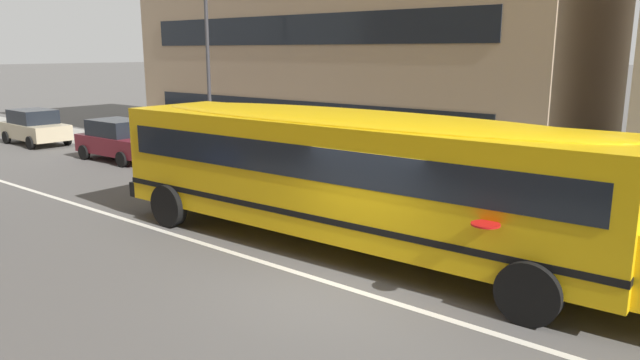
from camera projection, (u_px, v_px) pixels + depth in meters
name	position (u px, v px, depth m)	size (l,w,h in m)	color
ground_plane	(346.00, 288.00, 11.00)	(400.00, 400.00, 0.00)	#54514F
sidewalk_far	(500.00, 208.00, 16.54)	(120.00, 3.00, 0.01)	gray
lane_centreline	(346.00, 288.00, 11.00)	(110.00, 0.16, 0.01)	silver
school_bus	(357.00, 169.00, 12.70)	(13.94, 3.32, 3.10)	yellow
parked_car_beige_by_lamppost	(35.00, 127.00, 27.74)	(3.95, 1.97, 1.64)	#C1B28E
parked_car_maroon_past_driveway	(119.00, 139.00, 23.71)	(3.94, 1.97, 1.64)	maroon
street_lamp	(208.00, 52.00, 22.13)	(0.44, 0.44, 6.80)	#38383D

